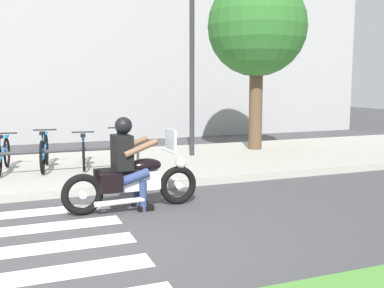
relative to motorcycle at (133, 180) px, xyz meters
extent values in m
plane|color=#424244|center=(-0.81, -1.24, -0.46)|extent=(48.00, 48.00, 0.00)
cube|color=#A8A399|center=(-0.81, 3.30, -0.38)|extent=(24.00, 4.40, 0.15)
cube|color=white|center=(-1.72, -2.04, -0.45)|extent=(2.80, 0.40, 0.01)
cube|color=white|center=(-1.72, -1.24, -0.45)|extent=(2.80, 0.40, 0.01)
cube|color=white|center=(-1.72, -0.44, -0.45)|extent=(2.80, 0.40, 0.01)
cube|color=white|center=(-1.72, 0.36, -0.45)|extent=(2.80, 0.40, 0.01)
torus|color=black|center=(0.75, 0.04, -0.14)|extent=(0.63, 0.14, 0.62)
cylinder|color=silver|center=(0.75, 0.04, -0.14)|extent=(0.12, 0.11, 0.11)
torus|color=black|center=(-0.77, -0.03, -0.14)|extent=(0.63, 0.14, 0.62)
cylinder|color=silver|center=(-0.77, -0.03, -0.14)|extent=(0.12, 0.11, 0.11)
cube|color=silver|center=(-0.01, 0.00, 0.00)|extent=(0.85, 0.32, 0.28)
ellipsoid|color=black|center=(0.20, 0.01, 0.22)|extent=(0.53, 0.31, 0.22)
cube|color=black|center=(-0.22, -0.01, 0.15)|extent=(0.57, 0.31, 0.10)
cube|color=black|center=(-0.40, 0.20, 0.04)|extent=(0.33, 0.14, 0.28)
cube|color=black|center=(-0.37, -0.23, 0.04)|extent=(0.33, 0.14, 0.28)
cylinder|color=silver|center=(0.59, 0.03, 0.42)|extent=(0.06, 0.62, 0.03)
sphere|color=white|center=(0.80, 0.04, 0.22)|extent=(0.18, 0.18, 0.18)
cube|color=silver|center=(0.63, 0.03, 0.60)|extent=(0.06, 0.40, 0.32)
cylinder|color=silver|center=(-0.25, -0.19, -0.27)|extent=(0.75, 0.12, 0.08)
cube|color=black|center=(-0.16, 0.00, 0.45)|extent=(0.28, 0.41, 0.52)
sphere|color=black|center=(-0.13, 0.00, 0.85)|extent=(0.26, 0.26, 0.26)
cylinder|color=brown|center=(0.06, 0.23, 0.52)|extent=(0.52, 0.12, 0.26)
cylinder|color=brown|center=(0.08, -0.21, 0.52)|extent=(0.52, 0.12, 0.26)
cylinder|color=navy|center=(-0.02, 0.16, 0.09)|extent=(0.45, 0.16, 0.24)
cylinder|color=navy|center=(0.10, 0.17, -0.23)|extent=(0.11, 0.11, 0.46)
cube|color=black|center=(0.14, 0.17, -0.42)|extent=(0.24, 0.11, 0.08)
cylinder|color=navy|center=(0.00, -0.16, 0.09)|extent=(0.45, 0.16, 0.24)
cylinder|color=navy|center=(0.12, -0.15, -0.23)|extent=(0.11, 0.11, 0.46)
cube|color=black|center=(0.16, -0.15, -0.42)|extent=(0.24, 0.11, 0.08)
torus|color=black|center=(-1.83, 3.59, 0.02)|extent=(0.14, 0.63, 0.63)
cylinder|color=blue|center=(-1.90, 3.08, 0.08)|extent=(0.18, 0.91, 0.25)
cylinder|color=blue|center=(-1.93, 2.83, 0.24)|extent=(0.04, 0.04, 0.39)
cylinder|color=black|center=(-1.84, 3.49, 0.44)|extent=(0.48, 0.09, 0.03)
cube|color=blue|center=(-1.83, 3.59, 0.36)|extent=(0.12, 0.29, 0.04)
torus|color=black|center=(-1.03, 3.60, 0.03)|extent=(0.14, 0.67, 0.67)
torus|color=black|center=(-1.17, 2.56, 0.03)|extent=(0.14, 0.67, 0.67)
cylinder|color=blue|center=(-1.10, 3.08, 0.10)|extent=(0.19, 0.93, 0.25)
cylinder|color=blue|center=(-1.14, 2.82, 0.27)|extent=(0.04, 0.04, 0.41)
cube|color=black|center=(-1.14, 2.82, 0.48)|extent=(0.13, 0.21, 0.06)
cylinder|color=black|center=(-1.05, 3.50, 0.48)|extent=(0.48, 0.09, 0.03)
cube|color=blue|center=(-1.03, 3.60, 0.39)|extent=(0.12, 0.29, 0.04)
torus|color=black|center=(-0.24, 3.58, 0.00)|extent=(0.13, 0.60, 0.60)
torus|color=black|center=(-0.38, 2.58, 0.00)|extent=(0.13, 0.60, 0.60)
cylinder|color=blue|center=(-0.31, 3.08, 0.06)|extent=(0.18, 0.90, 0.25)
cylinder|color=blue|center=(-0.34, 2.83, 0.21)|extent=(0.04, 0.04, 0.37)
cube|color=black|center=(-0.34, 2.83, 0.40)|extent=(0.13, 0.21, 0.06)
cylinder|color=black|center=(-0.25, 3.48, 0.40)|extent=(0.48, 0.09, 0.03)
cube|color=blue|center=(-0.24, 3.58, 0.33)|extent=(0.12, 0.29, 0.04)
torus|color=black|center=(0.56, 3.62, 0.03)|extent=(0.14, 0.66, 0.65)
torus|color=black|center=(0.41, 2.54, 0.03)|extent=(0.14, 0.66, 0.65)
cylinder|color=blue|center=(0.49, 3.08, 0.10)|extent=(0.19, 0.98, 0.26)
cylinder|color=blue|center=(0.45, 2.81, 0.26)|extent=(0.04, 0.04, 0.40)
cube|color=black|center=(0.45, 2.81, 0.46)|extent=(0.13, 0.21, 0.06)
cylinder|color=black|center=(0.55, 3.52, 0.46)|extent=(0.48, 0.09, 0.03)
cube|color=blue|center=(0.56, 3.62, 0.38)|extent=(0.12, 0.29, 0.04)
cylinder|color=#333338|center=(-0.71, 2.53, 0.14)|extent=(2.98, 0.07, 0.07)
cylinder|color=#333338|center=(0.74, 2.53, -0.08)|extent=(0.06, 0.06, 0.45)
cylinder|color=#2D2D33|center=(2.40, 3.70, 1.65)|extent=(0.12, 0.12, 4.21)
cylinder|color=brown|center=(4.39, 4.10, 0.78)|extent=(0.36, 0.36, 2.48)
sphere|color=#2D6B28|center=(4.39, 4.10, 2.94)|extent=(2.61, 2.61, 2.61)
camera|label=1|loc=(-1.64, -6.71, 1.49)|focal=42.82mm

